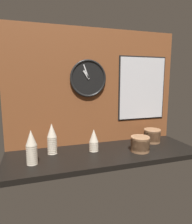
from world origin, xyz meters
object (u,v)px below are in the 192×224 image
wall_clock (88,78)px  cup_stack_far_left (31,147)px  cup_stack_center (94,140)px  bowl_stack_right (140,143)px  bowl_stack_far_right (152,135)px  menu_board (142,88)px  cup_stack_left (52,139)px

wall_clock → cup_stack_far_left: bearing=-148.8°
cup_stack_center → cup_stack_far_left: (-49.95, -12.04, 3.04)cm
cup_stack_center → bowl_stack_right: 39.14cm
cup_stack_center → wall_clock: bearing=87.9°
bowl_stack_far_right → wall_clock: bearing=168.0°
cup_stack_far_left → wall_clock: size_ratio=0.75×
cup_stack_center → cup_stack_far_left: size_ratio=0.76×
bowl_stack_far_right → wall_clock: (-60.08, 12.74, 54.15)cm
cup_stack_far_left → bowl_stack_far_right: bearing=9.2°
bowl_stack_right → menu_board: (19.18, 32.27, 44.46)cm
cup_stack_far_left → cup_stack_left: bearing=46.5°
bowl_stack_right → menu_board: menu_board is taller
cup_stack_left → cup_stack_far_left: 23.11cm
cup_stack_left → cup_stack_far_left: same height
bowl_stack_far_right → bowl_stack_right: bearing=-142.0°
cup_stack_far_left → bowl_stack_right: cup_stack_far_left is taller
cup_stack_center → cup_stack_left: bearing=172.1°
wall_clock → menu_board: menu_board is taller
cup_stack_left → bowl_stack_right: bearing=-13.9°
bowl_stack_right → cup_stack_far_left: bearing=179.5°
menu_board → bowl_stack_right: bearing=-120.7°
cup_stack_center → bowl_stack_far_right: 61.11cm
cup_stack_left → menu_board: bearing=9.3°
menu_board → cup_stack_center: bearing=-160.9°
bowl_stack_far_right → menu_board: (-4.70, 13.63, 44.46)cm
cup_stack_center → bowl_stack_right: size_ratio=1.18×
cup_stack_far_left → bowl_stack_right: bearing=-0.5°
bowl_stack_far_right → wall_clock: wall_clock is taller
bowl_stack_right → wall_clock: 72.30cm
cup_stack_left → cup_stack_center: 34.50cm
cup_stack_far_left → menu_board: bearing=16.5°
cup_stack_left → wall_clock: 61.18cm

